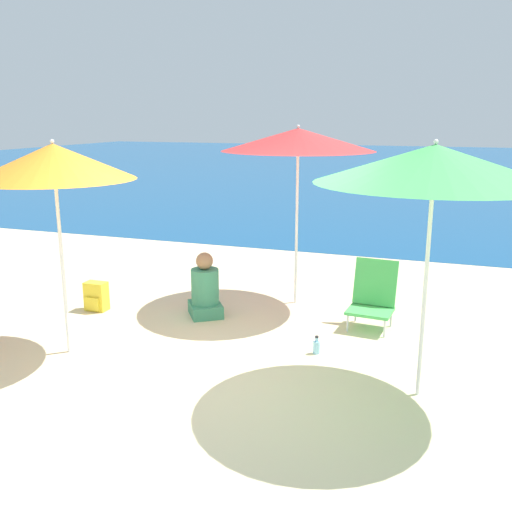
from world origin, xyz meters
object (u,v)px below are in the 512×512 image
Objects in this scene: beach_chair_green at (373,295)px; water_bottle at (317,347)px; beach_umbrella_orange at (54,162)px; beach_umbrella_green at (434,164)px; beach_umbrella_red at (298,140)px; person_seated_near at (205,291)px; backpack_yellow at (96,297)px.

beach_chair_green reaches higher than water_bottle.
beach_umbrella_green is at bearing 3.77° from beach_umbrella_orange.
beach_umbrella_green is (1.75, -2.18, -0.09)m from beach_umbrella_red.
beach_chair_green is 1.16m from water_bottle.
beach_umbrella_green is 2.78× the size of person_seated_near.
backpack_yellow is at bearing 112.30° from beach_umbrella_orange.
beach_umbrella_orange is 3.85m from beach_chair_green.
beach_umbrella_green is at bearing -63.55° from beach_chair_green.
beach_umbrella_green is 3.46m from person_seated_near.
beach_chair_green is 0.97× the size of person_seated_near.
beach_umbrella_red is 2.80m from beach_umbrella_green.
beach_umbrella_orange is 0.98× the size of beach_umbrella_green.
beach_chair_green is (-0.65, 1.62, -1.69)m from beach_umbrella_green.
beach_umbrella_red reaches higher than beach_umbrella_green.
beach_chair_green is 2.07m from person_seated_near.
beach_umbrella_red is (1.84, 2.41, 0.15)m from beach_umbrella_orange.
water_bottle is (0.67, -1.58, -2.09)m from beach_umbrella_red.
beach_umbrella_red is 3.29m from backpack_yellow.
beach_umbrella_green is at bearing -60.72° from person_seated_near.
person_seated_near reaches higher than backpack_yellow.
beach_umbrella_orange is 5.95× the size of backpack_yellow.
beach_umbrella_red is 2.96× the size of beach_chair_green.
backpack_yellow is at bearing -165.32° from beach_chair_green.
beach_umbrella_orange is at bearing -127.35° from beach_umbrella_red.
beach_umbrella_red is 11.96× the size of water_bottle.
beach_umbrella_orange is at bearing -161.71° from water_bottle.
water_bottle is (2.51, 0.83, -1.94)m from beach_umbrella_orange.
backpack_yellow is (-4.11, 1.01, -1.89)m from beach_umbrella_green.
water_bottle is (-0.43, -1.03, -0.31)m from beach_chair_green.
person_seated_near is (0.91, 1.53, -1.69)m from beach_umbrella_orange.
beach_umbrella_red reaches higher than beach_umbrella_orange.
beach_umbrella_red is 2.87× the size of person_seated_near.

